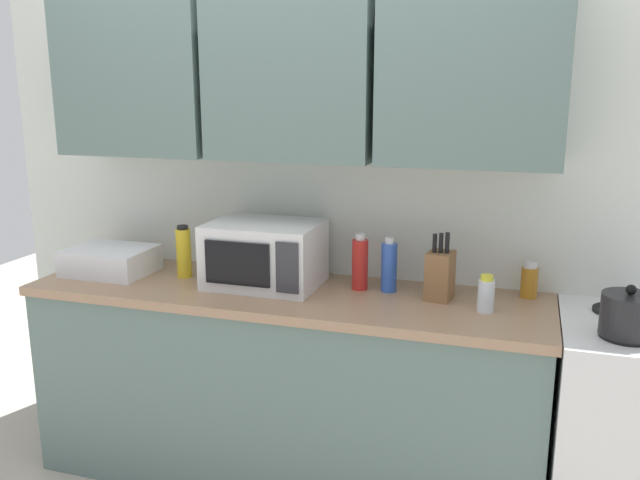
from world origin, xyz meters
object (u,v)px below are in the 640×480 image
object	(u,v)px
dish_rack	(110,260)
knife_block	(440,275)
bottle_amber_vinegar	(529,281)
bottle_red_sauce	(360,264)
bottle_blue_cleaner	(389,266)
bottle_yellow_mustard	(184,252)
kettle	(628,315)
microwave	(265,254)
bottle_clear_tall	(486,294)

from	to	relation	value
dish_rack	knife_block	xyz separation A→B (m)	(1.53, 0.07, 0.04)
bottle_amber_vinegar	bottle_red_sauce	world-z (taller)	bottle_red_sauce
bottle_blue_cleaner	bottle_yellow_mustard	size ratio (longest dim) A/B	0.98
kettle	microwave	world-z (taller)	microwave
microwave	knife_block	bearing A→B (deg)	2.14
bottle_amber_vinegar	bottle_clear_tall	xyz separation A→B (m)	(-0.16, -0.24, -0.00)
kettle	bottle_yellow_mustard	xyz separation A→B (m)	(-1.85, 0.21, 0.03)
bottle_amber_vinegar	dish_rack	bearing A→B (deg)	-173.60
bottle_yellow_mustard	bottle_red_sauce	world-z (taller)	bottle_red_sauce
microwave	dish_rack	bearing A→B (deg)	-176.66
microwave	knife_block	size ratio (longest dim) A/B	1.68
dish_rack	bottle_yellow_mustard	distance (m)	0.37
microwave	bottle_blue_cleaner	distance (m)	0.55
kettle	bottle_yellow_mustard	distance (m)	1.86
kettle	microwave	bearing A→B (deg)	171.95
bottle_amber_vinegar	bottle_yellow_mustard	world-z (taller)	bottle_yellow_mustard
knife_block	bottle_blue_cleaner	bearing A→B (deg)	168.78
bottle_blue_cleaner	bottle_red_sauce	world-z (taller)	bottle_red_sauce
kettle	bottle_amber_vinegar	bearing A→B (deg)	131.83
microwave	bottle_red_sauce	size ratio (longest dim) A/B	1.96
kettle	bottle_red_sauce	distance (m)	1.06
bottle_yellow_mustard	bottle_red_sauce	xyz separation A→B (m)	(0.82, 0.06, -0.00)
kettle	bottle_red_sauce	world-z (taller)	bottle_red_sauce
bottle_red_sauce	bottle_yellow_mustard	bearing A→B (deg)	-175.78
bottle_blue_cleaner	knife_block	bearing A→B (deg)	-11.22
dish_rack	bottle_amber_vinegar	xyz separation A→B (m)	(1.88, 0.21, 0.01)
microwave	knife_block	distance (m)	0.76
microwave	bottle_red_sauce	world-z (taller)	microwave
microwave	bottle_amber_vinegar	bearing A→B (deg)	8.47
bottle_red_sauce	knife_block	bearing A→B (deg)	-5.70
bottle_clear_tall	dish_rack	bearing A→B (deg)	179.11
microwave	kettle	bearing A→B (deg)	-8.05
bottle_amber_vinegar	bottle_clear_tall	distance (m)	0.29
bottle_red_sauce	bottle_clear_tall	bearing A→B (deg)	-13.98
bottle_blue_cleaner	bottle_yellow_mustard	distance (m)	0.94
knife_block	bottle_clear_tall	bearing A→B (deg)	-27.36
bottle_amber_vinegar	bottle_clear_tall	bearing A→B (deg)	-123.87
kettle	dish_rack	size ratio (longest dim) A/B	0.49
knife_block	bottle_blue_cleaner	distance (m)	0.23
kettle	knife_block	bearing A→B (deg)	161.17
kettle	knife_block	size ratio (longest dim) A/B	0.66
dish_rack	knife_block	size ratio (longest dim) A/B	1.33
dish_rack	bottle_blue_cleaner	world-z (taller)	bottle_blue_cleaner
knife_block	bottle_red_sauce	world-z (taller)	knife_block
bottle_yellow_mustard	bottle_red_sauce	distance (m)	0.82
microwave	bottle_amber_vinegar	world-z (taller)	microwave
microwave	bottle_yellow_mustard	world-z (taller)	microwave
kettle	bottle_amber_vinegar	world-z (taller)	kettle
knife_block	bottle_blue_cleaner	size ratio (longest dim) A/B	1.21
kettle	bottle_yellow_mustard	world-z (taller)	bottle_yellow_mustard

